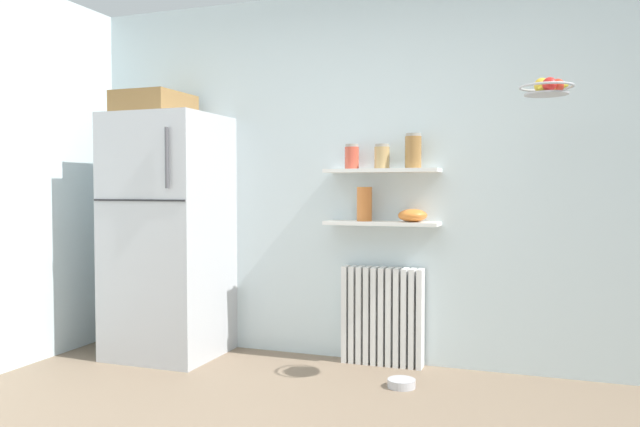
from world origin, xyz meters
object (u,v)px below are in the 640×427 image
at_px(refrigerator, 168,231).
at_px(storage_jar_2, 413,151).
at_px(hanging_fruit_basket, 547,87).
at_px(radiator, 382,316).
at_px(vase, 364,204).
at_px(shelf_bowl, 413,215).
at_px(storage_jar_1, 382,157).
at_px(pet_food_bowl, 401,383).
at_px(storage_jar_0, 352,157).

height_order(refrigerator, storage_jar_2, refrigerator).
relative_size(refrigerator, hanging_fruit_basket, 6.48).
distance_m(radiator, vase, 0.78).
relative_size(vase, hanging_fruit_basket, 0.80).
height_order(refrigerator, shelf_bowl, refrigerator).
bearing_deg(storage_jar_1, storage_jar_2, 0.00).
height_order(shelf_bowl, pet_food_bowl, shelf_bowl).
distance_m(refrigerator, vase, 1.44).
height_order(storage_jar_0, shelf_bowl, storage_jar_0).
distance_m(storage_jar_0, pet_food_bowl, 1.53).
xyz_separation_m(storage_jar_1, hanging_fruit_basket, (1.04, -0.43, 0.34)).
bearing_deg(pet_food_bowl, storage_jar_1, 119.47).
bearing_deg(refrigerator, vase, 9.76).
xyz_separation_m(refrigerator, vase, (1.41, 0.24, 0.20)).
bearing_deg(storage_jar_1, vase, 180.00).
relative_size(storage_jar_2, pet_food_bowl, 1.35).
relative_size(storage_jar_0, storage_jar_2, 0.74).
xyz_separation_m(radiator, pet_food_bowl, (0.23, -0.44, -0.31)).
relative_size(storage_jar_2, hanging_fruit_basket, 0.79).
relative_size(storage_jar_1, shelf_bowl, 0.86).
relative_size(shelf_bowl, pet_food_bowl, 1.13).
distance_m(radiator, storage_jar_1, 1.09).
bearing_deg(pet_food_bowl, refrigerator, 174.53).
xyz_separation_m(vase, hanging_fruit_basket, (1.17, -0.43, 0.67)).
bearing_deg(vase, refrigerator, -170.24).
bearing_deg(hanging_fruit_basket, pet_food_bowl, 178.89).
xyz_separation_m(refrigerator, hanging_fruit_basket, (2.58, -0.18, 0.87)).
bearing_deg(storage_jar_2, pet_food_bowl, -87.29).
bearing_deg(storage_jar_0, vase, -0.00).
bearing_deg(storage_jar_0, refrigerator, -169.58).
distance_m(storage_jar_0, storage_jar_1, 0.21).
distance_m(refrigerator, radiator, 1.66).
bearing_deg(storage_jar_2, refrigerator, -172.09).
xyz_separation_m(storage_jar_0, vase, (0.09, -0.00, -0.32)).
bearing_deg(hanging_fruit_basket, radiator, 156.38).
bearing_deg(radiator, vase, -166.20).
bearing_deg(vase, radiator, 13.80).
height_order(storage_jar_2, pet_food_bowl, storage_jar_2).
xyz_separation_m(radiator, storage_jar_0, (-0.21, -0.03, 1.09)).
relative_size(storage_jar_1, storage_jar_2, 0.72).
distance_m(vase, hanging_fruit_basket, 1.41).
distance_m(radiator, storage_jar_0, 1.12).
bearing_deg(hanging_fruit_basket, storage_jar_1, 157.78).
distance_m(refrigerator, storage_jar_0, 1.44).
bearing_deg(storage_jar_1, storage_jar_0, 180.00).
xyz_separation_m(storage_jar_0, storage_jar_1, (0.21, -0.00, -0.00)).
bearing_deg(storage_jar_1, refrigerator, -171.01).
bearing_deg(hanging_fruit_basket, refrigerator, 175.90).
xyz_separation_m(storage_jar_0, storage_jar_2, (0.43, -0.00, 0.03)).
distance_m(refrigerator, hanging_fruit_basket, 2.72).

